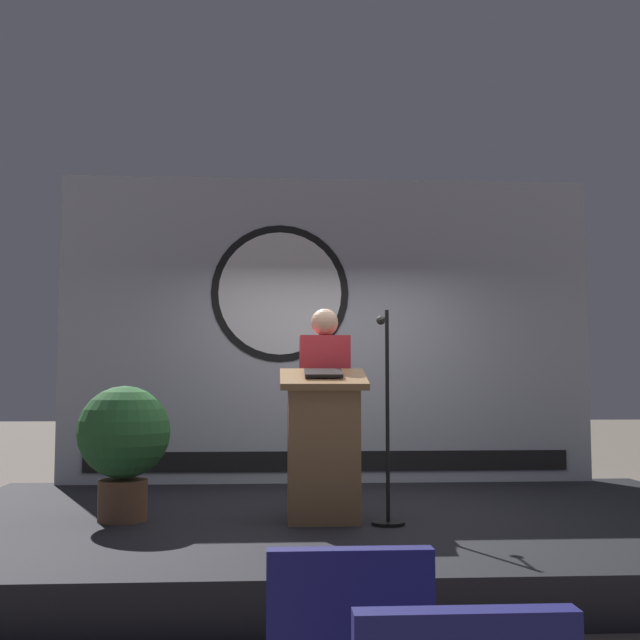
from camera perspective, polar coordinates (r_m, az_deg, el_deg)
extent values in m
plane|color=#6B6056|center=(6.28, 1.83, -16.69)|extent=(40.00, 40.00, 0.00)
cube|color=black|center=(6.25, 1.82, -15.34)|extent=(6.40, 4.00, 0.30)
cube|color=#B2B7C1|center=(8.00, 0.59, -0.67)|extent=(5.43, 0.10, 3.12)
cylinder|color=black|center=(7.96, -2.94, 1.97)|extent=(1.41, 0.02, 1.41)
cylinder|color=white|center=(7.96, -2.94, 1.97)|extent=(1.25, 0.02, 1.25)
cube|color=black|center=(7.97, 0.63, -10.30)|extent=(4.89, 0.02, 0.20)
cube|color=olive|center=(5.81, 0.24, -9.64)|extent=(0.52, 0.40, 1.01)
cube|color=olive|center=(5.79, 0.23, -4.35)|extent=(0.64, 0.50, 0.17)
cube|color=black|center=(5.77, 0.25, -3.90)|extent=(0.28, 0.20, 0.07)
cylinder|color=black|center=(6.30, 0.35, -10.25)|extent=(0.26, 0.26, 0.79)
cube|color=red|center=(6.27, 0.34, -3.91)|extent=(0.40, 0.24, 0.60)
sphere|color=tan|center=(6.29, 0.34, -0.17)|extent=(0.22, 0.22, 0.22)
cylinder|color=black|center=(5.78, 5.02, -14.60)|extent=(0.24, 0.24, 0.02)
cylinder|color=black|center=(5.69, 4.96, -7.04)|extent=(0.03, 0.03, 1.55)
cylinder|color=black|center=(5.87, 4.69, 0.10)|extent=(0.02, 0.32, 0.02)
sphere|color=#262626|center=(6.02, 4.47, -0.02)|extent=(0.07, 0.07, 0.07)
cylinder|color=brown|center=(6.07, -14.25, -12.67)|extent=(0.36, 0.36, 0.30)
sphere|color=#2D6B33|center=(6.01, -14.15, -7.96)|extent=(0.68, 0.68, 0.68)
cube|color=navy|center=(2.19, 2.24, -22.00)|extent=(0.44, 0.06, 0.44)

